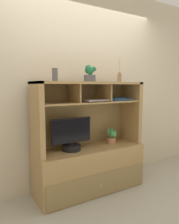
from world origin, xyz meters
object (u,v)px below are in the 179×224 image
potted_orchid (112,136)px  magazine_stack_centre (116,99)px  media_console (89,158)px  potted_succulent (90,74)px  tv_monitor (71,137)px  diffuser_bottle (119,77)px  magazine_stack_left (93,100)px  ceramic_vase (55,75)px

potted_orchid → magazine_stack_centre: (0.07, -0.01, 0.52)m
media_console → potted_succulent: (-0.00, -0.01, 1.10)m
tv_monitor → diffuser_bottle: 1.06m
magazine_stack_left → potted_succulent: bearing=116.2°
magazine_stack_centre → ceramic_vase: size_ratio=2.53×
media_console → ceramic_vase: size_ratio=9.64×
tv_monitor → magazine_stack_centre: bearing=1.6°
magazine_stack_centre → diffuser_bottle: 0.30m
potted_orchid → magazine_stack_centre: 0.53m
potted_orchid → magazine_stack_centre: magazine_stack_centre is taller
magazine_stack_centre → diffuser_bottle: size_ratio=1.13×
tv_monitor → potted_orchid: (0.65, 0.03, -0.06)m
potted_succulent → ceramic_vase: 0.47m
media_console → tv_monitor: size_ratio=2.75×
magazine_stack_centre → media_console: bearing=-178.5°
tv_monitor → magazine_stack_centre: size_ratio=1.38×
media_console → tv_monitor: bearing=-178.2°
tv_monitor → magazine_stack_centre: magazine_stack_centre is taller
tv_monitor → potted_orchid: tv_monitor is taller
magazine_stack_left → ceramic_vase: bearing=176.2°
potted_succulent → diffuser_bottle: bearing=-0.8°
media_console → magazine_stack_left: 0.77m
media_console → tv_monitor: 0.41m
media_console → magazine_stack_left: bearing=-69.7°
diffuser_bottle → potted_orchid: bearing=157.5°
tv_monitor → potted_succulent: bearing=-0.8°
magazine_stack_centre → ceramic_vase: (-0.92, -0.04, 0.31)m
potted_orchid → ceramic_vase: size_ratio=1.42×
magazine_stack_centre → tv_monitor: bearing=-178.4°
media_console → diffuser_bottle: size_ratio=4.31×
potted_orchid → diffuser_bottle: diffuser_bottle is taller
magazine_stack_centre → ceramic_vase: bearing=-177.7°
magazine_stack_centre → diffuser_bottle: (0.03, -0.03, 0.30)m
potted_orchid → magazine_stack_centre: size_ratio=0.56×
media_console → magazine_stack_centre: 0.89m
tv_monitor → magazine_stack_left: magazine_stack_left is taller
media_console → magazine_stack_centre: media_console is taller
magazine_stack_left → tv_monitor: bearing=170.1°
media_console → magazine_stack_centre: size_ratio=3.80×
tv_monitor → ceramic_vase: ceramic_vase is taller
tv_monitor → potted_orchid: bearing=2.5°
potted_succulent → ceramic_vase: potted_succulent is taller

